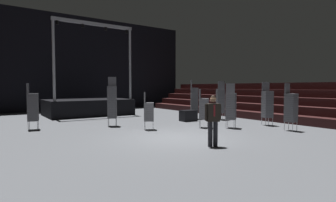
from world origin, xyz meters
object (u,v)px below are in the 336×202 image
(stage_riser, at_px, (88,106))
(chair_stack_rear_centre, at_px, (231,106))
(chair_stack_aisle_left, at_px, (291,107))
(chair_stack_front_left, at_px, (220,101))
(chair_stack_mid_centre, at_px, (112,102))
(chair_stack_mid_right, at_px, (267,104))
(equipment_road_case, at_px, (188,116))
(chair_stack_rear_right, at_px, (149,111))
(man_with_tie, at_px, (213,118))
(chair_stack_mid_left, at_px, (33,107))
(chair_stack_rear_left, at_px, (194,100))
(chair_stack_front_right, at_px, (204,108))

(stage_riser, relative_size, chair_stack_rear_centre, 2.88)
(chair_stack_aisle_left, bearing_deg, chair_stack_front_left, -98.58)
(chair_stack_aisle_left, bearing_deg, chair_stack_mid_centre, -47.94)
(chair_stack_mid_right, bearing_deg, equipment_road_case, -34.48)
(chair_stack_front_left, xyz_separation_m, chair_stack_rear_right, (-5.50, -0.83, -0.29))
(man_with_tie, relative_size, chair_stack_rear_right, 0.99)
(chair_stack_front_left, xyz_separation_m, chair_stack_mid_right, (0.21, -3.08, -0.04))
(equipment_road_case, bearing_deg, chair_stack_front_left, -15.57)
(chair_stack_rear_centre, xyz_separation_m, equipment_road_case, (-0.03, 3.19, -0.75))
(man_with_tie, xyz_separation_m, equipment_road_case, (3.54, 5.62, -0.64))
(man_with_tie, distance_m, equipment_road_case, 6.67)
(stage_riser, distance_m, equipment_road_case, 7.59)
(chair_stack_front_left, bearing_deg, chair_stack_mid_left, -162.19)
(chair_stack_rear_right, bearing_deg, stage_riser, -147.04)
(chair_stack_rear_right, relative_size, equipment_road_case, 1.90)
(chair_stack_rear_left, bearing_deg, chair_stack_front_left, 79.44)
(chair_stack_rear_centre, bearing_deg, chair_stack_front_left, 112.06)
(chair_stack_front_left, bearing_deg, equipment_road_case, -165.22)
(chair_stack_front_left, bearing_deg, chair_stack_front_right, -118.52)
(chair_stack_mid_right, xyz_separation_m, chair_stack_rear_left, (-1.31, 4.20, 0.08))
(man_with_tie, bearing_deg, chair_stack_mid_right, -138.63)
(chair_stack_front_left, relative_size, chair_stack_aisle_left, 1.08)
(chair_stack_mid_left, height_order, chair_stack_mid_right, chair_stack_mid_right)
(man_with_tie, height_order, chair_stack_aisle_left, chair_stack_aisle_left)
(chair_stack_front_right, bearing_deg, chair_stack_rear_centre, 97.87)
(chair_stack_aisle_left, bearing_deg, equipment_road_case, -76.56)
(chair_stack_front_left, xyz_separation_m, chair_stack_mid_left, (-9.87, 2.20, -0.08))
(man_with_tie, bearing_deg, stage_riser, -67.08)
(chair_stack_front_right, height_order, chair_stack_rear_centre, chair_stack_rear_centre)
(man_with_tie, relative_size, chair_stack_mid_left, 0.79)
(man_with_tie, bearing_deg, chair_stack_front_left, -115.25)
(man_with_tie, xyz_separation_m, chair_stack_rear_centre, (3.57, 2.43, 0.11))
(chair_stack_aisle_left, distance_m, equipment_road_case, 5.58)
(chair_stack_front_right, distance_m, chair_stack_mid_centre, 4.56)
(chair_stack_front_left, height_order, chair_stack_mid_left, chair_stack_front_left)
(chair_stack_front_right, xyz_separation_m, chair_stack_mid_left, (-6.87, 4.01, 0.13))
(stage_riser, distance_m, chair_stack_rear_centre, 10.51)
(stage_riser, distance_m, chair_stack_front_right, 9.42)
(chair_stack_mid_left, bearing_deg, man_with_tie, 45.67)
(chair_stack_rear_right, bearing_deg, chair_stack_mid_right, 100.37)
(chair_stack_mid_centre, bearing_deg, chair_stack_rear_centre, 166.81)
(chair_stack_front_left, bearing_deg, man_with_tie, -107.39)
(equipment_road_case, bearing_deg, stage_riser, 118.58)
(chair_stack_mid_right, xyz_separation_m, equipment_road_case, (-2.24, 3.65, -0.80))
(stage_riser, relative_size, man_with_tie, 3.63)
(chair_stack_front_right, distance_m, chair_stack_rear_right, 2.69)
(chair_stack_mid_left, height_order, chair_stack_rear_left, chair_stack_rear_left)
(chair_stack_front_left, distance_m, chair_stack_rear_left, 1.57)
(chair_stack_mid_left, xyz_separation_m, equipment_road_case, (7.84, -1.63, -0.75))
(chair_stack_rear_left, xyz_separation_m, chair_stack_rear_right, (-4.40, -1.95, -0.34))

